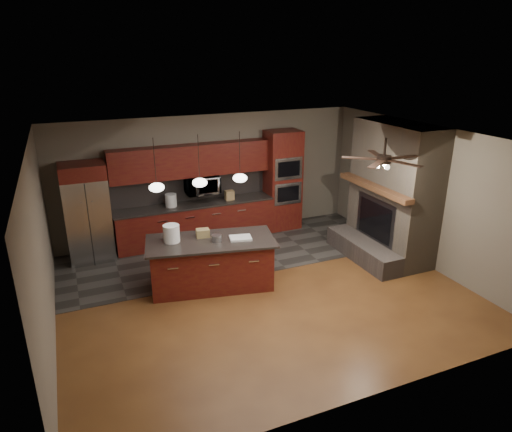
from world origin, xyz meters
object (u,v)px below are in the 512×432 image
paint_tray (241,238)px  kitchen_island (212,263)px  microwave (202,185)px  counter_box (229,195)px  white_bucket (171,233)px  refrigerator (87,213)px  paint_can (217,238)px  counter_bucket (171,200)px  oven_tower (283,181)px  cardboard_box (203,233)px

paint_tray → kitchen_island: bearing=174.8°
microwave → counter_box: microwave is taller
paint_tray → counter_box: size_ratio=1.79×
kitchen_island → white_bucket: 0.92m
refrigerator → paint_can: bearing=-47.1°
kitchen_island → counter_box: size_ratio=11.41×
kitchen_island → refrigerator: bearing=144.5°
refrigerator → paint_tray: size_ratio=5.31×
refrigerator → kitchen_island: refrigerator is taller
kitchen_island → counter_box: counter_box is taller
paint_tray → counter_bucket: 2.44m
paint_can → microwave: bearing=79.3°
refrigerator → kitchen_island: 2.90m
oven_tower → microwave: oven_tower is taller
paint_tray → microwave: bearing=101.8°
microwave → counter_box: (0.61, -0.10, -0.29)m
white_bucket → kitchen_island: bearing=-17.8°
paint_can → cardboard_box: bearing=119.0°
oven_tower → paint_tray: oven_tower is taller
oven_tower → refrigerator: bearing=-179.0°
oven_tower → cardboard_box: oven_tower is taller
microwave → refrigerator: size_ratio=0.36×
microwave → kitchen_island: (-0.52, -2.22, -0.84)m
refrigerator → white_bucket: (1.29, -1.87, 0.05)m
kitchen_island → white_bucket: size_ratio=7.90×
white_bucket → cardboard_box: size_ratio=1.33×
kitchen_island → paint_tray: paint_tray is taller
refrigerator → counter_bucket: 1.73m
counter_bucket → refrigerator: bearing=-177.3°
cardboard_box → counter_bucket: (-0.13, 1.96, 0.05)m
kitchen_island → paint_tray: 0.72m
white_bucket → oven_tower: bearing=31.8°
microwave → counter_bucket: 0.77m
refrigerator → kitchen_island: (1.94, -2.08, -0.56)m
oven_tower → white_bucket: bearing=-148.2°
kitchen_island → paint_can: paint_can is taller
cardboard_box → counter_box: 2.26m
oven_tower → microwave: 1.98m
white_bucket → counter_bucket: size_ratio=1.10×
kitchen_island → counter_box: bearing=73.5°
white_bucket → paint_tray: bearing=-17.5°
microwave → cardboard_box: 2.12m
kitchen_island → cardboard_box: size_ratio=10.50×
microwave → paint_tray: size_ratio=1.90×
refrigerator → paint_can: refrigerator is taller
refrigerator → microwave: bearing=3.1°
paint_tray → cardboard_box: (-0.60, 0.36, 0.06)m
oven_tower → paint_can: size_ratio=13.22×
microwave → oven_tower: bearing=-1.7°
microwave → refrigerator: refrigerator is taller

